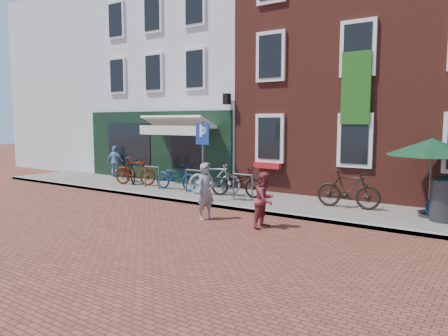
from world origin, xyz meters
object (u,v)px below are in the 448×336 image
Objects in this scene: bicycle_2 at (176,176)px; bicycle_4 at (237,182)px; woman at (206,192)px; bicycle_5 at (348,189)px; litter_bin at (445,196)px; parasol at (432,144)px; parking_sign at (203,147)px; bicycle_0 at (130,170)px; cafe_person at (115,161)px; bicycle_1 at (135,171)px; boy at (265,200)px; bicycle_3 at (214,179)px.

bicycle_4 is at bearing -88.89° from bicycle_2.
woman reaches higher than bicycle_5.
litter_bin is 1.38m from parasol.
parking_sign is 6.43m from parasol.
woman is at bearing -172.29° from bicycle_4.
bicycle_5 reaches higher than bicycle_0.
parking_sign is at bearing 105.39° from bicycle_5.
parasol reaches higher than bicycle_4.
cafe_person reaches higher than bicycle_5.
bicycle_0 and bicycle_4 have the same top height.
bicycle_1 reaches higher than bicycle_0.
bicycle_0 is at bearing 71.72° from boy.
bicycle_0 is at bearing 178.60° from litter_bin.
cafe_person reaches higher than bicycle_0.
woman is 0.82× the size of bicycle_3.
bicycle_0 is 1.00× the size of bicycle_2.
boy is at bearing 156.13° from bicycle_5.
bicycle_5 is (1.05, 3.00, -0.04)m from boy.
bicycle_4 is 1.03× the size of bicycle_5.
bicycle_3 is (-3.46, 2.67, -0.04)m from boy.
woman is at bearing 133.82° from bicycle_5.
cafe_person is at bearing 56.75° from bicycle_3.
bicycle_4 is at bearing 33.13° from woman.
woman reaches higher than boy.
parking_sign is at bearing -165.88° from parasol.
cafe_person is 0.75× the size of bicycle_2.
bicycle_0 is at bearing -179.86° from parasol.
cafe_person is 2.75m from bicycle_1.
bicycle_5 is at bearing -96.44° from bicycle_4.
parking_sign is at bearing -74.82° from bicycle_0.
litter_bin is 0.68× the size of bicycle_3.
bicycle_3 is (6.34, -1.20, -0.15)m from cafe_person.
bicycle_4 is at bearing 45.98° from boy.
boy reaches higher than bicycle_2.
woman reaches higher than bicycle_1.
cafe_person reaches higher than litter_bin.
litter_bin reaches higher than bicycle_4.
bicycle_4 is 3.69m from bicycle_5.
boy is 0.73× the size of bicycle_2.
parasol is at bearing -102.18° from bicycle_1.
bicycle_0 is at bearing 46.59° from bicycle_1.
parking_sign reaches higher than parasol.
litter_bin is at bearing 10.77° from parking_sign.
bicycle_4 is (0.43, 1.28, -1.20)m from parking_sign.
bicycle_1 is (-10.50, -0.39, -1.37)m from parasol.
litter_bin is at bearing -111.66° from bicycle_3.
bicycle_0 is at bearing 77.42° from bicycle_4.
parking_sign is 4.56m from bicycle_1.
parking_sign is (-6.63, -1.26, 1.05)m from litter_bin.
boy is at bearing -135.91° from parasol.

